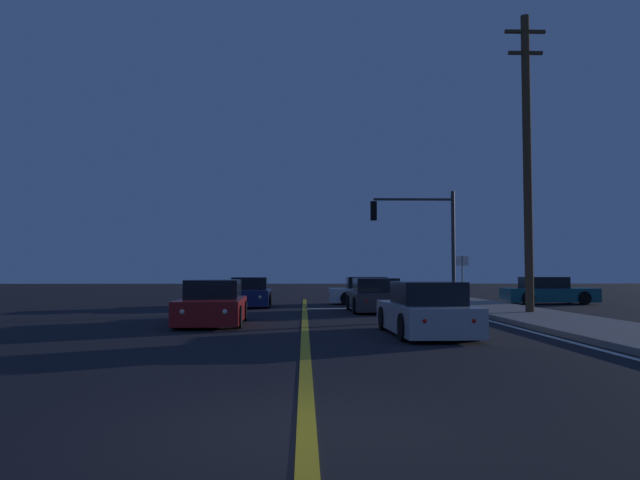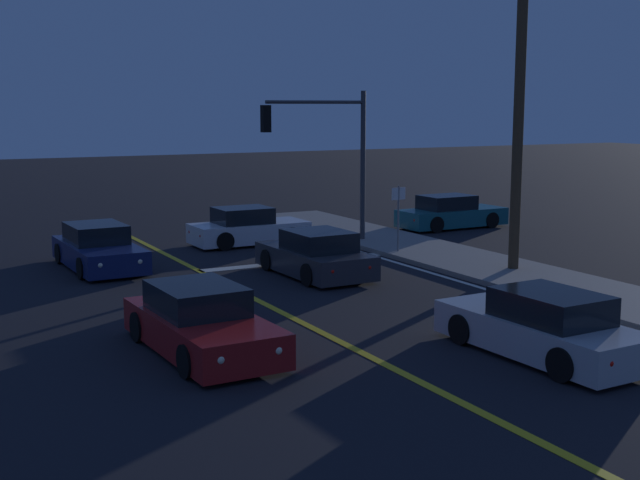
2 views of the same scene
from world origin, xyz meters
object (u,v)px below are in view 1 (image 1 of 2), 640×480
at_px(traffic_signal_near_right, 422,229).
at_px(utility_pole_right, 527,159).
at_px(car_following_oncoming_navy, 250,294).
at_px(car_far_approaching_charcoal, 375,297).
at_px(car_mid_block_silver, 426,312).
at_px(car_parked_curb_red, 213,305).
at_px(street_sign_corner, 462,273).
at_px(car_lead_oncoming_white, 370,292).
at_px(car_side_waiting_teal, 548,292).

xyz_separation_m(traffic_signal_near_right, utility_pole_right, (2.57, -6.88, 2.06)).
bearing_deg(traffic_signal_near_right, car_following_oncoming_navy, 2.56).
bearing_deg(car_following_oncoming_navy, car_far_approaching_charcoal, 140.71).
bearing_deg(car_mid_block_silver, utility_pole_right, 50.69).
bearing_deg(car_parked_curb_red, street_sign_corner, -144.40).
relative_size(car_parked_curb_red, utility_pole_right, 0.41).
distance_m(car_lead_oncoming_white, traffic_signal_near_right, 4.16).
distance_m(car_parked_curb_red, street_sign_corner, 12.10).
relative_size(car_following_oncoming_navy, traffic_signal_near_right, 0.85).
relative_size(car_far_approaching_charcoal, street_sign_corner, 1.84).
height_order(car_mid_block_silver, car_parked_curb_red, same).
distance_m(utility_pole_right, street_sign_corner, 5.97).
height_order(car_following_oncoming_navy, street_sign_corner, street_sign_corner).
xyz_separation_m(car_side_waiting_teal, utility_pole_right, (-3.99, -8.45, 5.11)).
xyz_separation_m(car_side_waiting_teal, traffic_signal_near_right, (-6.56, -1.57, 3.05)).
xyz_separation_m(car_following_oncoming_navy, utility_pole_right, (10.65, -6.51, 5.11)).
bearing_deg(car_lead_oncoming_white, traffic_signal_near_right, 54.33).
bearing_deg(car_side_waiting_teal, car_mid_block_silver, -32.14).
xyz_separation_m(car_far_approaching_charcoal, car_following_oncoming_navy, (-5.32, 4.09, 0.00)).
bearing_deg(car_far_approaching_charcoal, car_lead_oncoming_white, 84.53).
relative_size(car_lead_oncoming_white, street_sign_corner, 1.81).
bearing_deg(utility_pole_right, street_sign_corner, 108.95).
bearing_deg(utility_pole_right, car_mid_block_silver, -126.98).
relative_size(car_far_approaching_charcoal, car_following_oncoming_navy, 0.93).
distance_m(car_lead_oncoming_white, utility_pole_right, 11.06).
bearing_deg(car_parked_curb_red, car_side_waiting_teal, -143.95).
bearing_deg(car_following_oncoming_navy, street_sign_corner, 163.53).
distance_m(car_parked_curb_red, car_side_waiting_teal, 19.00).
xyz_separation_m(car_side_waiting_teal, street_sign_corner, (-5.39, -4.37, 0.98)).
xyz_separation_m(car_mid_block_silver, street_sign_corner, (3.70, 10.85, 0.98)).
bearing_deg(car_mid_block_silver, street_sign_corner, 68.84).
distance_m(car_side_waiting_teal, utility_pole_right, 10.65).
relative_size(car_far_approaching_charcoal, traffic_signal_near_right, 0.78).
distance_m(car_following_oncoming_navy, utility_pole_right, 13.49).
relative_size(car_mid_block_silver, street_sign_corner, 1.99).
relative_size(car_lead_oncoming_white, utility_pole_right, 0.38).
xyz_separation_m(car_far_approaching_charcoal, utility_pole_right, (5.33, -2.42, 5.11)).
height_order(car_following_oncoming_navy, traffic_signal_near_right, traffic_signal_near_right).
relative_size(car_parked_curb_red, car_side_waiting_teal, 1.00).
height_order(car_far_approaching_charcoal, car_lead_oncoming_white, same).
xyz_separation_m(car_mid_block_silver, car_side_waiting_teal, (9.09, 15.22, -0.00)).
relative_size(traffic_signal_near_right, street_sign_corner, 2.35).
bearing_deg(car_following_oncoming_navy, car_lead_oncoming_white, -162.68).
relative_size(car_parked_curb_red, car_far_approaching_charcoal, 1.08).
bearing_deg(car_far_approaching_charcoal, street_sign_corner, 21.56).
bearing_deg(car_far_approaching_charcoal, traffic_signal_near_right, 56.92).
height_order(car_far_approaching_charcoal, car_following_oncoming_navy, same).
bearing_deg(traffic_signal_near_right, car_parked_curb_red, 50.68).
xyz_separation_m(car_parked_curb_red, utility_pole_right, (10.92, 3.32, 5.11)).
bearing_deg(utility_pole_right, car_far_approaching_charcoal, 155.58).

